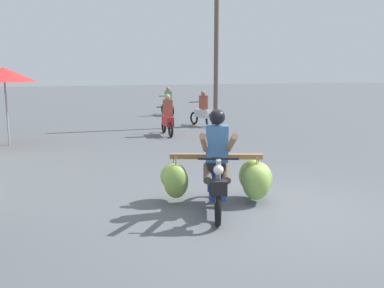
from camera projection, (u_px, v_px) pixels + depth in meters
The scene contains 7 objects.
ground_plane at pixel (264, 210), 6.51m from camera, with size 120.00×120.00×0.00m, color #56595E.
motorbike_main_loaded at pixel (225, 175), 6.71m from camera, with size 1.89×1.86×1.58m.
motorbike_distant_ahead_left at pixel (168, 104), 20.45m from camera, with size 0.50×1.62×1.40m.
motorbike_distant_ahead_right at pixel (203, 112), 16.43m from camera, with size 0.57×1.60×1.40m.
motorbike_distant_far_ahead at pixel (167, 119), 13.99m from camera, with size 0.50×1.62×1.40m.
market_umbrella_near_shop at pixel (4, 75), 11.85m from camera, with size 1.85×1.85×2.26m.
utility_pole at pixel (216, 46), 15.94m from camera, with size 0.18×0.18×6.17m, color brown.
Camera 1 is at (-3.40, -5.35, 2.13)m, focal length 38.92 mm.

